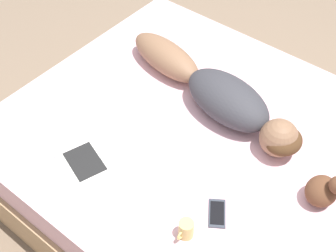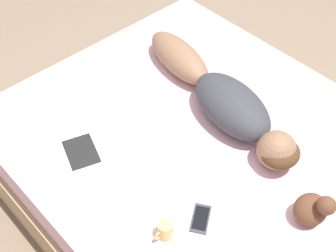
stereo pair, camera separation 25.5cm
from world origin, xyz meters
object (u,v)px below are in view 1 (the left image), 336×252
at_px(person, 217,92).
at_px(cell_phone, 217,213).
at_px(open_magazine, 105,153).
at_px(coffee_mug, 186,229).

height_order(person, cell_phone, person).
distance_m(open_magazine, coffee_mug, 0.64).
xyz_separation_m(open_magazine, cell_phone, (-0.07, 0.68, 0.00)).
bearing_deg(coffee_mug, open_magazine, -100.31).
xyz_separation_m(person, open_magazine, (0.67, -0.25, -0.10)).
height_order(open_magazine, cell_phone, same).
relative_size(open_magazine, cell_phone, 3.18).
bearing_deg(person, cell_phone, 45.87).
relative_size(coffee_mug, cell_phone, 0.58).
bearing_deg(cell_phone, open_magazine, -28.52).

